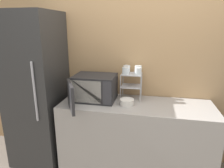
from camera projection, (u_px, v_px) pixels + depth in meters
wall_back at (140, 63)px, 2.57m from camera, size 8.00×0.06×2.60m
counter at (135, 137)px, 2.47m from camera, size 1.79×0.63×0.88m
microwave at (94, 88)px, 2.44m from camera, size 0.53×0.74×0.31m
dish_rack at (131, 81)px, 2.47m from camera, size 0.25×0.22×0.32m
glass_front_left at (126, 71)px, 2.39m from camera, size 0.08×0.08×0.09m
glass_back_right at (138, 69)px, 2.48m from camera, size 0.08×0.08×0.09m
glass_front_right at (138, 71)px, 2.37m from camera, size 0.08×0.08×0.09m
glass_back_left at (127, 69)px, 2.50m from camera, size 0.08×0.08×0.09m
bowl at (127, 102)px, 2.32m from camera, size 0.17×0.17×0.07m
refrigerator at (37, 90)px, 2.56m from camera, size 0.63×0.68×1.94m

